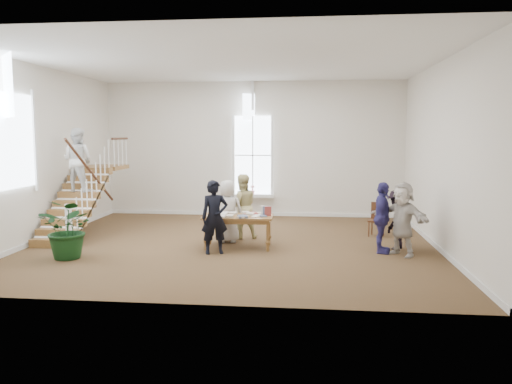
# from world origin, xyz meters

# --- Properties ---
(ground) EXTENTS (10.00, 10.00, 0.00)m
(ground) POSITION_xyz_m (0.00, 0.00, 0.00)
(ground) COLOR #48301C
(ground) RESTS_ON ground
(room_shell) EXTENTS (10.49, 10.00, 10.00)m
(room_shell) POSITION_xyz_m (-0.00, 4.39, 0.40)
(room_shell) COLOR silver
(room_shell) RESTS_ON ground
(staircase) EXTENTS (1.10, 4.10, 2.92)m
(staircase) POSITION_xyz_m (-4.34, 0.75, 1.62)
(staircase) COLOR brown
(staircase) RESTS_ON ground
(library_table) EXTENTS (1.71, 0.89, 0.85)m
(library_table) POSITION_xyz_m (0.18, -0.36, 0.71)
(library_table) COLOR brown
(library_table) RESTS_ON ground
(police_officer) EXTENTS (0.73, 0.60, 1.71)m
(police_officer) POSITION_xyz_m (-0.28, -1.02, 0.85)
(police_officer) COLOR black
(police_officer) RESTS_ON ground
(elderly_woman) EXTENTS (0.83, 0.58, 1.61)m
(elderly_woman) POSITION_xyz_m (-0.18, 0.23, 0.80)
(elderly_woman) COLOR beige
(elderly_woman) RESTS_ON ground
(person_yellow) EXTENTS (1.00, 0.88, 1.71)m
(person_yellow) POSITION_xyz_m (0.12, 0.73, 0.86)
(person_yellow) COLOR #CFC181
(person_yellow) RESTS_ON ground
(woman_cluster_a) EXTENTS (0.60, 1.04, 1.66)m
(woman_cluster_a) POSITION_xyz_m (3.58, -0.54, 0.83)
(woman_cluster_a) COLOR navy
(woman_cluster_a) RESTS_ON ground
(woman_cluster_b) EXTENTS (0.92, 1.08, 1.44)m
(woman_cluster_b) POSITION_xyz_m (4.00, -0.09, 0.72)
(woman_cluster_b) COLOR black
(woman_cluster_b) RESTS_ON ground
(woman_cluster_c) EXTENTS (1.42, 1.49, 1.69)m
(woman_cluster_c) POSITION_xyz_m (4.00, -0.74, 0.84)
(woman_cluster_c) COLOR beige
(woman_cluster_c) RESTS_ON ground
(floor_plant) EXTENTS (1.37, 1.24, 1.34)m
(floor_plant) POSITION_xyz_m (-3.40, -1.82, 0.67)
(floor_plant) COLOR black
(floor_plant) RESTS_ON ground
(side_chair) EXTENTS (0.51, 0.51, 0.91)m
(side_chair) POSITION_xyz_m (3.74, 1.44, 0.50)
(side_chair) COLOR #3D2010
(side_chair) RESTS_ON ground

